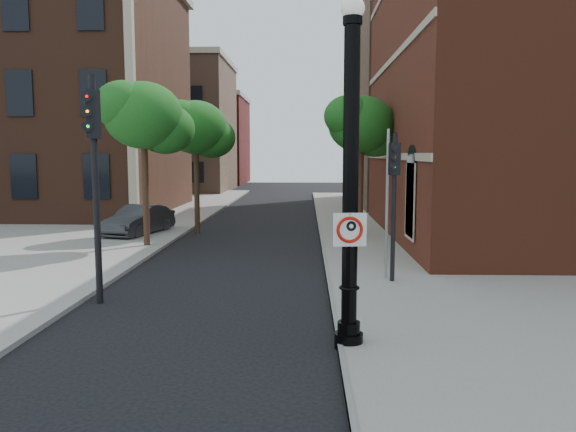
{
  "coord_description": "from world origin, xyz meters",
  "views": [
    {
      "loc": [
        1.42,
        -10.07,
        3.62
      ],
      "look_at": [
        1.02,
        2.0,
        2.26
      ],
      "focal_mm": 35.0,
      "sensor_mm": 36.0,
      "label": 1
    }
  ],
  "objects_px": {
    "traffic_signal_left": "(94,152)",
    "traffic_signal_right": "(394,184)",
    "lamppost": "(350,191)",
    "no_parking_sign": "(350,229)",
    "parked_car": "(139,220)"
  },
  "relations": [
    {
      "from": "lamppost",
      "to": "no_parking_sign",
      "type": "distance_m",
      "value": 0.69
    },
    {
      "from": "parked_car",
      "to": "traffic_signal_left",
      "type": "distance_m",
      "value": 11.8
    },
    {
      "from": "traffic_signal_right",
      "to": "traffic_signal_left",
      "type": "bearing_deg",
      "value": -175.72
    },
    {
      "from": "traffic_signal_left",
      "to": "no_parking_sign",
      "type": "bearing_deg",
      "value": -50.94
    },
    {
      "from": "lamppost",
      "to": "traffic_signal_right",
      "type": "height_order",
      "value": "lamppost"
    },
    {
      "from": "lamppost",
      "to": "parked_car",
      "type": "height_order",
      "value": "lamppost"
    },
    {
      "from": "traffic_signal_left",
      "to": "traffic_signal_right",
      "type": "relative_size",
      "value": 1.3
    },
    {
      "from": "traffic_signal_left",
      "to": "parked_car",
      "type": "bearing_deg",
      "value": 79.32
    },
    {
      "from": "no_parking_sign",
      "to": "parked_car",
      "type": "distance_m",
      "value": 16.53
    },
    {
      "from": "lamppost",
      "to": "traffic_signal_left",
      "type": "relative_size",
      "value": 1.17
    },
    {
      "from": "no_parking_sign",
      "to": "parked_car",
      "type": "relative_size",
      "value": 0.15
    },
    {
      "from": "parked_car",
      "to": "traffic_signal_right",
      "type": "height_order",
      "value": "traffic_signal_right"
    },
    {
      "from": "traffic_signal_left",
      "to": "traffic_signal_right",
      "type": "xyz_separation_m",
      "value": [
        7.37,
        2.1,
        -0.85
      ]
    },
    {
      "from": "lamppost",
      "to": "traffic_signal_left",
      "type": "height_order",
      "value": "lamppost"
    },
    {
      "from": "parked_car",
      "to": "traffic_signal_right",
      "type": "bearing_deg",
      "value": -28.96
    }
  ]
}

